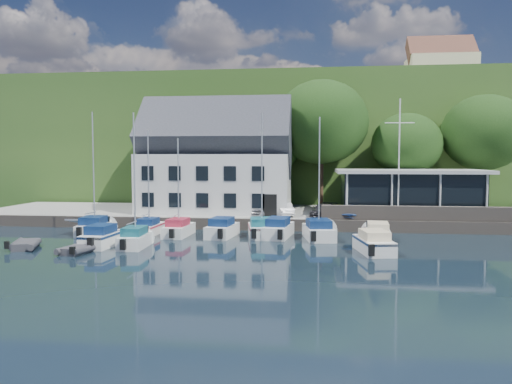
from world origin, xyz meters
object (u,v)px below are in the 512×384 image
at_px(boat_r1_7, 378,231).
at_px(boat_r2_0, 102,235).
at_px(flagpole, 399,159).
at_px(boat_r1_5, 278,227).
at_px(boat_r1_0, 94,177).
at_px(boat_r1_1, 149,184).
at_px(boat_r2_4, 374,241).
at_px(boat_r2_1, 135,184).
at_px(dinghy_1, 78,248).
at_px(club_pavilion, 409,192).
at_px(dinghy_0, 25,243).
at_px(car_dgrey, 324,210).
at_px(boat_r1_3, 222,227).
at_px(car_silver, 261,209).
at_px(boat_r1_2, 178,182).
at_px(boat_r1_4, 262,178).
at_px(boat_r1_6, 319,178).
at_px(car_white, 284,209).
at_px(car_blue, 349,210).
at_px(harbor_building, 217,166).

bearing_deg(boat_r1_7, boat_r2_0, -161.49).
bearing_deg(flagpole, boat_r1_5, -154.03).
bearing_deg(boat_r1_0, flagpole, 7.08).
distance_m(boat_r1_1, boat_r2_4, 18.42).
bearing_deg(boat_r2_1, dinghy_1, -142.53).
height_order(club_pavilion, dinghy_0, club_pavilion).
distance_m(car_dgrey, boat_r1_3, 10.05).
relative_size(boat_r1_3, boat_r2_0, 1.03).
relative_size(car_silver, boat_r1_2, 0.39).
xyz_separation_m(flagpole, boat_r1_4, (-11.17, -4.97, -1.45)).
bearing_deg(flagpole, boat_r2_1, -151.60).
distance_m(car_silver, flagpole, 12.79).
distance_m(car_dgrey, boat_r1_2, 13.26).
relative_size(boat_r1_5, boat_r2_0, 1.19).
xyz_separation_m(boat_r1_5, boat_r2_1, (-9.51, -5.67, 3.65)).
bearing_deg(boat_r1_1, boat_r1_6, -1.49).
xyz_separation_m(car_white, dinghy_1, (-12.58, -13.97, -1.26)).
relative_size(flagpole, boat_r1_1, 1.24).
xyz_separation_m(boat_r1_5, dinghy_0, (-16.82, -7.02, -0.42)).
bearing_deg(boat_r1_5, car_blue, 48.89).
distance_m(club_pavilion, boat_r2_0, 27.16).
relative_size(harbor_building, car_silver, 4.35).
bearing_deg(dinghy_1, boat_r1_6, 36.59).
distance_m(car_blue, boat_r1_5, 7.77).
xyz_separation_m(car_dgrey, boat_r1_6, (-0.46, -6.28, 3.11)).
xyz_separation_m(car_white, boat_r1_5, (-0.11, -5.82, -0.81)).
height_order(boat_r2_1, dinghy_1, boat_r2_1).
bearing_deg(dinghy_0, boat_r1_6, -2.74).
bearing_deg(boat_r2_4, club_pavilion, 61.28).
bearing_deg(boat_r1_0, boat_r1_4, -3.09).
height_order(car_silver, boat_r1_1, boat_r1_1).
xyz_separation_m(car_dgrey, boat_r1_0, (-18.31, -6.36, 3.06)).
distance_m(boat_r1_4, dinghy_0, 17.52).
height_order(harbor_building, boat_r2_4, harbor_building).
xyz_separation_m(boat_r1_0, boat_r1_1, (4.23, 0.85, -0.52)).
distance_m(harbor_building, dinghy_0, 19.35).
height_order(boat_r1_0, boat_r2_4, boat_r1_0).
distance_m(boat_r1_6, dinghy_0, 21.38).
bearing_deg(car_dgrey, boat_r1_5, -103.04).
xyz_separation_m(boat_r1_2, boat_r2_1, (-1.63, -5.21, 0.13)).
relative_size(car_white, boat_r2_4, 0.60).
height_order(boat_r2_0, dinghy_0, boat_r2_0).
height_order(car_white, dinghy_0, car_white).
bearing_deg(dinghy_1, boat_r1_3, 54.51).
height_order(car_silver, boat_r1_2, boat_r1_2).
height_order(boat_r1_0, boat_r1_2, boat_r1_0).
bearing_deg(boat_r1_5, car_silver, 115.40).
height_order(flagpole, boat_r2_4, flagpole).
relative_size(car_blue, boat_r2_1, 0.40).
bearing_deg(boat_r1_0, car_white, 18.27).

